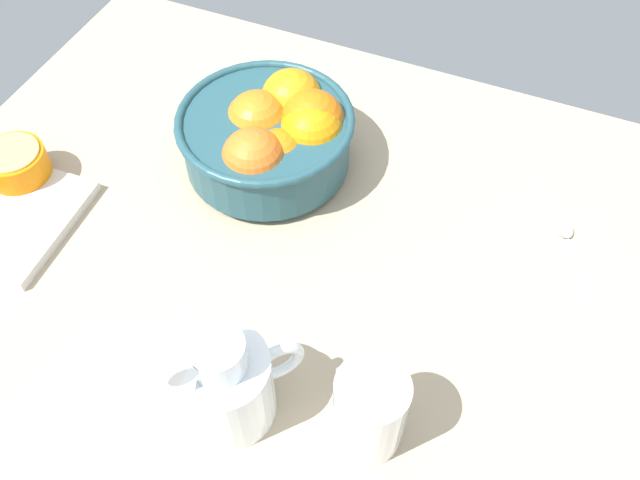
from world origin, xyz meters
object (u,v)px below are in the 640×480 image
juice_pitcher (228,387)px  spoon (572,247)px  fruit_bowl (273,135)px  second_glass (369,414)px  orange_half_1 (16,163)px

juice_pitcher → spoon: juice_pitcher is taller
fruit_bowl → second_glass: (25.59, -31.50, -0.83)cm
fruit_bowl → orange_half_1: 34.83cm
orange_half_1 → spoon: 74.32cm
fruit_bowl → orange_half_1: fruit_bowl is taller
orange_half_1 → spoon: (72.15, 17.56, -3.11)cm
second_glass → spoon: (15.81, 32.85, -4.47)cm
juice_pitcher → orange_half_1: size_ratio=1.78×
fruit_bowl → orange_half_1: size_ratio=2.81×
juice_pitcher → orange_half_1: bearing=156.4°
spoon → fruit_bowl: bearing=-178.1°
spoon → juice_pitcher: bearing=-130.2°
juice_pitcher → second_glass: size_ratio=1.33×
second_glass → orange_half_1: (-56.34, 15.29, -1.36)cm
fruit_bowl → juice_pitcher: bearing=-72.1°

